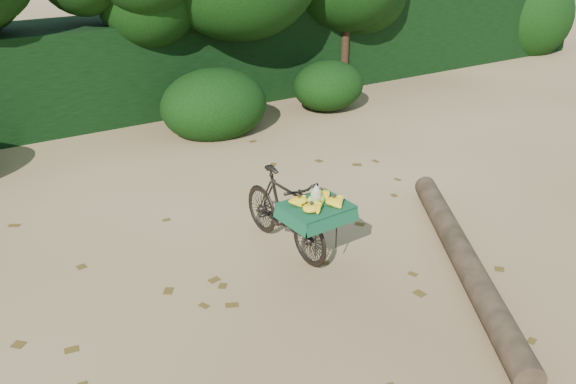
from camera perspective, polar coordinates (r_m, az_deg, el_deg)
ground at (r=7.11m, az=-2.66°, el=-6.29°), size 80.00×80.00×0.00m
vendor_bicycle at (r=7.09m, az=-0.26°, el=-1.80°), size 0.73×1.72×0.97m
fallen_log at (r=7.12m, az=16.13°, el=-5.96°), size 2.26×3.52×0.28m
hedge_backdrop at (r=12.31m, az=-17.57°, el=10.76°), size 26.00×1.80×1.80m
tree_row at (r=11.19m, az=-20.45°, el=14.82°), size 14.50×2.00×4.00m
bush_clumps at (r=10.72m, az=-11.77°, el=6.88°), size 8.80×1.70×0.90m
leaf_litter at (r=7.61m, az=-5.07°, el=-4.07°), size 7.00×7.30×0.01m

